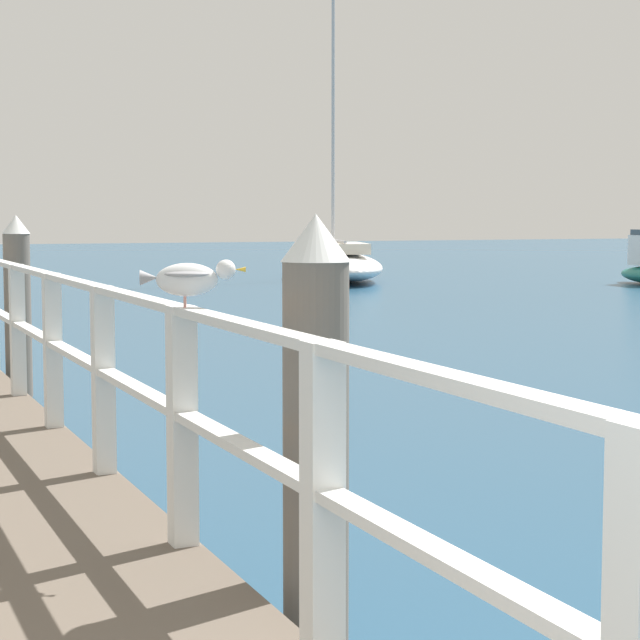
{
  "coord_description": "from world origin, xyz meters",
  "views": [
    {
      "loc": [
        -0.39,
        -1.06,
        1.93
      ],
      "look_at": [
        2.99,
        6.86,
        1.16
      ],
      "focal_mm": 65.44,
      "sensor_mm": 36.0,
      "label": 1
    }
  ],
  "objects_px": {
    "dock_piling_far": "(18,305)",
    "seagull_foreground": "(189,278)",
    "boat_3": "(335,264)",
    "dock_piling_near": "(316,442)"
  },
  "relations": [
    {
      "from": "dock_piling_far",
      "to": "dock_piling_near",
      "type": "bearing_deg",
      "value": -90.0
    },
    {
      "from": "dock_piling_far",
      "to": "seagull_foreground",
      "type": "bearing_deg",
      "value": -92.81
    },
    {
      "from": "dock_piling_far",
      "to": "seagull_foreground",
      "type": "distance_m",
      "value": 7.61
    },
    {
      "from": "dock_piling_far",
      "to": "boat_3",
      "type": "bearing_deg",
      "value": 57.68
    },
    {
      "from": "dock_piling_far",
      "to": "boat_3",
      "type": "height_order",
      "value": "boat_3"
    },
    {
      "from": "dock_piling_far",
      "to": "boat_3",
      "type": "relative_size",
      "value": 0.19
    },
    {
      "from": "boat_3",
      "to": "dock_piling_near",
      "type": "bearing_deg",
      "value": -97.16
    },
    {
      "from": "seagull_foreground",
      "to": "dock_piling_far",
      "type": "bearing_deg",
      "value": -164.45
    },
    {
      "from": "dock_piling_far",
      "to": "seagull_foreground",
      "type": "height_order",
      "value": "dock_piling_far"
    },
    {
      "from": "seagull_foreground",
      "to": "boat_3",
      "type": "distance_m",
      "value": 29.75
    }
  ]
}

